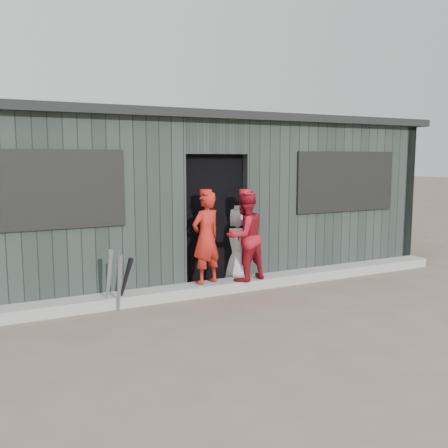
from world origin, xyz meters
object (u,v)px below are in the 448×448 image
bat_right (125,282)px  player_grey_back (236,245)px  player_red_left (206,238)px  dugout (179,196)px  bat_left (109,280)px  bat_mid (119,283)px  player_red_right (245,236)px

bat_right → player_grey_back: (1.92, 0.53, 0.26)m
player_red_left → dugout: (0.27, 1.66, 0.47)m
bat_left → bat_mid: bat_left is taller
player_red_right → dugout: (-0.32, 1.76, 0.48)m
bat_mid → dugout: size_ratio=0.09×
player_red_left → dugout: 1.75m
bat_right → player_grey_back: player_grey_back is taller
bat_right → player_red_right: size_ratio=0.53×
bat_left → player_red_right: 2.08m
bat_right → player_red_left: 1.34m
player_red_left → player_grey_back: size_ratio=1.11×
bat_right → player_red_left: (1.24, 0.16, 0.47)m
dugout → player_red_left: bearing=-99.1°
player_red_right → player_grey_back: 0.52m
bat_left → bat_mid: bearing=-38.1°
player_red_left → player_red_right: 0.59m
bat_mid → player_grey_back: player_grey_back is taller
player_grey_back → dugout: (-0.41, 1.29, 0.69)m
bat_left → player_grey_back: player_grey_back is taller
bat_left → player_red_right: bearing=3.1°
bat_right → player_red_left: size_ratio=0.53×
bat_left → player_grey_back: (2.14, 0.57, 0.19)m
player_red_right → bat_right: bearing=-10.1°
player_grey_back → bat_left: bearing=27.6°
bat_left → dugout: dugout is taller
bat_left → player_red_left: (1.46, 0.20, 0.41)m
bat_mid → dugout: bearing=50.4°
player_red_left → bat_left: bearing=-9.4°
bat_mid → player_red_right: player_red_right is taller
bat_mid → player_grey_back: size_ratio=0.63×
player_red_right → player_red_left: bearing=-21.2°
player_red_left → player_red_right: player_red_left is taller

